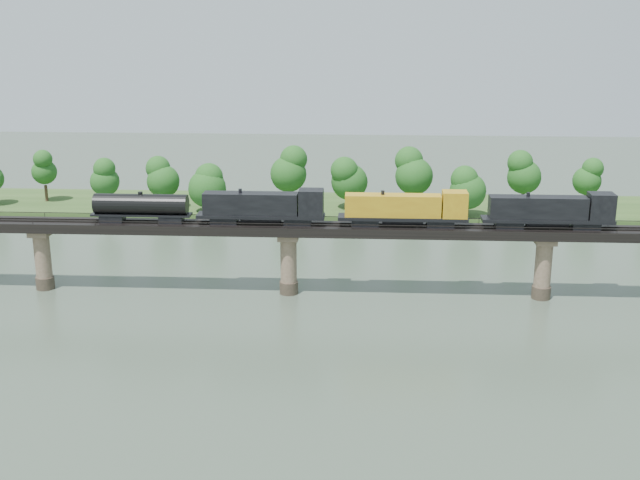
{
  "coord_description": "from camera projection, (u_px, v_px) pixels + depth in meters",
  "views": [
    {
      "loc": [
        12.01,
        -90.99,
        43.99
      ],
      "look_at": [
        5.01,
        30.0,
        9.0
      ],
      "focal_mm": 45.0,
      "sensor_mm": 36.0,
      "label": 1
    }
  ],
  "objects": [
    {
      "name": "bridge_superstructure",
      "position": [
        288.0,
        222.0,
        125.65
      ],
      "size": [
        220.0,
        4.9,
        0.75
      ],
      "color": "black",
      "rests_on": "bridge"
    },
    {
      "name": "far_treeline",
      "position": [
        273.0,
        176.0,
        175.38
      ],
      "size": [
        289.06,
        17.54,
        13.6
      ],
      "color": "#382619",
      "rests_on": "far_bank"
    },
    {
      "name": "ground",
      "position": [
        266.0,
        375.0,
        100.14
      ],
      "size": [
        400.0,
        400.0,
        0.0
      ],
      "primitive_type": "plane",
      "color": "#344335",
      "rests_on": "ground"
    },
    {
      "name": "far_bank",
      "position": [
        312.0,
        207.0,
        181.45
      ],
      "size": [
        300.0,
        24.0,
        1.6
      ],
      "primitive_type": "cube",
      "color": "#2C481C",
      "rests_on": "ground"
    },
    {
      "name": "freight_train",
      "position": [
        356.0,
        209.0,
        124.39
      ],
      "size": [
        81.26,
        3.17,
        5.59
      ],
      "color": "black",
      "rests_on": "bridge"
    },
    {
      "name": "bridge",
      "position": [
        289.0,
        261.0,
        127.4
      ],
      "size": [
        236.0,
        30.0,
        11.5
      ],
      "color": "#473A2D",
      "rests_on": "ground"
    }
  ]
}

